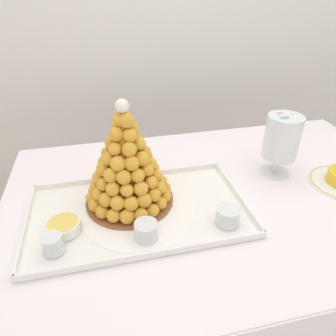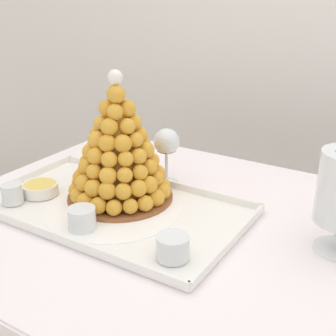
% 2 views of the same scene
% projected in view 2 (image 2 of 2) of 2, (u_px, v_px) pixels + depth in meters
% --- Properties ---
extents(buffet_table, '(1.34, 0.86, 0.77)m').
position_uv_depth(buffet_table, '(227.00, 272.00, 0.97)').
color(buffet_table, brown).
rests_on(buffet_table, ground_plane).
extents(serving_tray, '(0.60, 0.35, 0.02)m').
position_uv_depth(serving_tray, '(113.00, 209.00, 1.04)').
color(serving_tray, white).
rests_on(serving_tray, buffet_table).
extents(croquembouche, '(0.25, 0.25, 0.31)m').
position_uv_depth(croquembouche, '(118.00, 151.00, 1.04)').
color(croquembouche, brown).
rests_on(croquembouche, serving_tray).
extents(dessert_cup_left, '(0.05, 0.05, 0.05)m').
position_uv_depth(dessert_cup_left, '(12.00, 194.00, 1.05)').
color(dessert_cup_left, silver).
rests_on(dessert_cup_left, serving_tray).
extents(dessert_cup_mid_left, '(0.06, 0.06, 0.05)m').
position_uv_depth(dessert_cup_mid_left, '(82.00, 219.00, 0.94)').
color(dessert_cup_mid_left, silver).
rests_on(dessert_cup_mid_left, serving_tray).
extents(dessert_cup_centre, '(0.06, 0.06, 0.05)m').
position_uv_depth(dessert_cup_centre, '(173.00, 248.00, 0.84)').
color(dessert_cup_centre, silver).
rests_on(dessert_cup_centre, serving_tray).
extents(creme_brulee_ramekin, '(0.09, 0.09, 0.03)m').
position_uv_depth(creme_brulee_ramekin, '(40.00, 188.00, 1.10)').
color(creme_brulee_ramekin, white).
rests_on(creme_brulee_ramekin, serving_tray).
extents(wine_glass, '(0.07, 0.07, 0.15)m').
position_uv_depth(wine_glass, '(167.00, 144.00, 1.15)').
color(wine_glass, silver).
rests_on(wine_glass, buffet_table).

